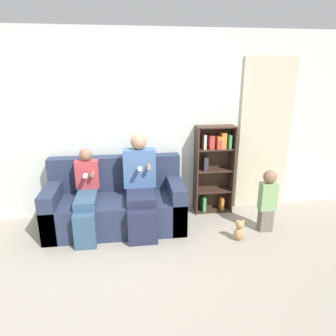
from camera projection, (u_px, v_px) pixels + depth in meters
ground_plane at (128, 244)px, 3.64m from camera, size 14.00×14.00×0.00m
back_wall at (124, 127)px, 4.13m from camera, size 10.00×0.06×2.55m
curtain_panel at (264, 136)px, 4.39m from camera, size 0.77×0.04×2.21m
couch at (116, 204)px, 4.00m from camera, size 1.77×0.81×0.90m
adult_seated at (140, 183)px, 3.82m from camera, size 0.42×0.72×1.25m
child_seated at (86, 195)px, 3.72m from camera, size 0.29×0.73×1.07m
toddler_standing at (268, 199)px, 3.83m from camera, size 0.21×0.17×0.83m
bookshelf at (214, 166)px, 4.34m from camera, size 0.55×0.24×1.28m
teddy_bear at (239, 231)px, 3.69m from camera, size 0.14×0.11×0.28m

